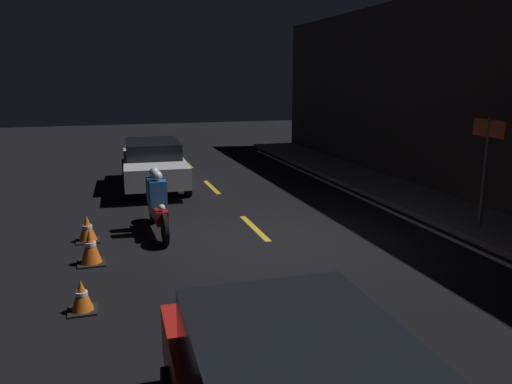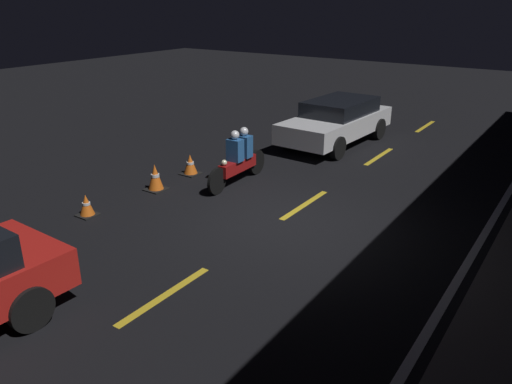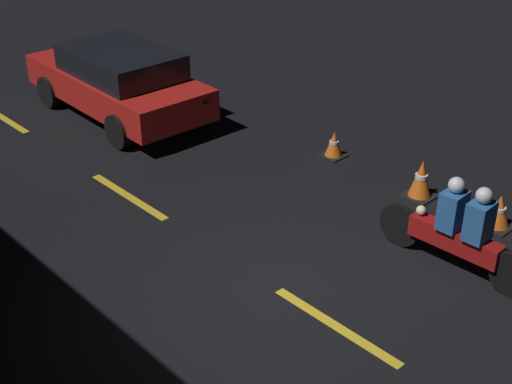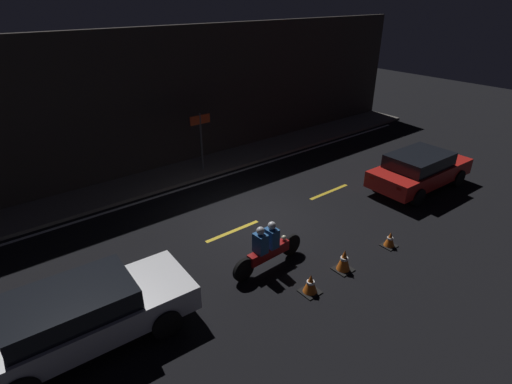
# 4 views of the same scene
# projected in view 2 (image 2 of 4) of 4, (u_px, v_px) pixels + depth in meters

# --- Properties ---
(ground_plane) EXTENTS (56.00, 56.00, 0.00)m
(ground_plane) POSITION_uv_depth(u_px,v_px,m) (281.00, 220.00, 10.58)
(ground_plane) COLOR black
(lane_dash_a) EXTENTS (2.00, 0.14, 0.01)m
(lane_dash_a) POSITION_uv_depth(u_px,v_px,m) (425.00, 126.00, 18.26)
(lane_dash_a) COLOR gold
(lane_dash_a) RESTS_ON ground
(lane_dash_b) EXTENTS (2.00, 0.14, 0.01)m
(lane_dash_b) POSITION_uv_depth(u_px,v_px,m) (379.00, 156.00, 14.80)
(lane_dash_b) COLOR gold
(lane_dash_b) RESTS_ON ground
(lane_dash_c) EXTENTS (2.00, 0.14, 0.01)m
(lane_dash_c) POSITION_uv_depth(u_px,v_px,m) (305.00, 205.00, 11.35)
(lane_dash_c) COLOR gold
(lane_dash_c) RESTS_ON ground
(lane_dash_d) EXTENTS (2.00, 0.14, 0.01)m
(lane_dash_d) POSITION_uv_depth(u_px,v_px,m) (165.00, 295.00, 7.89)
(lane_dash_d) COLOR gold
(lane_dash_d) RESTS_ON ground
(lane_solid_kerb) EXTENTS (25.20, 0.14, 0.01)m
(lane_solid_kerb) POSITION_uv_depth(u_px,v_px,m) (463.00, 270.00, 8.63)
(lane_solid_kerb) COLOR silver
(lane_solid_kerb) RESTS_ON ground
(sedan_white) EXTENTS (4.65, 2.06, 1.41)m
(sedan_white) POSITION_uv_depth(u_px,v_px,m) (337.00, 120.00, 15.84)
(sedan_white) COLOR silver
(sedan_white) RESTS_ON ground
(motorcycle) EXTENTS (2.41, 0.38, 1.40)m
(motorcycle) POSITION_uv_depth(u_px,v_px,m) (239.00, 158.00, 12.48)
(motorcycle) COLOR black
(motorcycle) RESTS_ON ground
(traffic_cone_near) EXTENTS (0.47, 0.47, 0.54)m
(traffic_cone_near) POSITION_uv_depth(u_px,v_px,m) (190.00, 165.00, 13.24)
(traffic_cone_near) COLOR black
(traffic_cone_near) RESTS_ON ground
(traffic_cone_mid) EXTENTS (0.49, 0.49, 0.65)m
(traffic_cone_mid) POSITION_uv_depth(u_px,v_px,m) (155.00, 178.00, 12.13)
(traffic_cone_mid) COLOR black
(traffic_cone_mid) RESTS_ON ground
(traffic_cone_far) EXTENTS (0.41, 0.41, 0.48)m
(traffic_cone_far) POSITION_uv_depth(u_px,v_px,m) (86.00, 206.00, 10.71)
(traffic_cone_far) COLOR black
(traffic_cone_far) RESTS_ON ground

